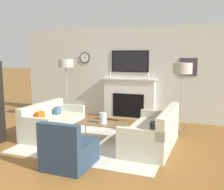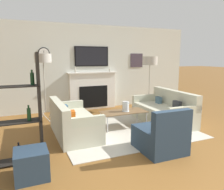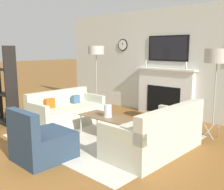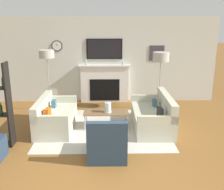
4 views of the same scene
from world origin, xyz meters
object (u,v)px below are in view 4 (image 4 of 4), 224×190
object	(u,v)px
armchair	(107,144)
coffee_table	(106,113)
couch_left	(55,118)
floor_lamp_right	(161,57)
couch_right	(154,117)
floor_lamp_left	(47,55)
hurricane_candle	(108,108)

from	to	relation	value
armchair	coffee_table	size ratio (longest dim) A/B	0.76
couch_left	floor_lamp_right	size ratio (longest dim) A/B	0.96
couch_right	floor_lamp_right	world-z (taller)	floor_lamp_right
floor_lamp_left	couch_right	bearing A→B (deg)	-25.79
coffee_table	floor_lamp_right	xyz separation A→B (m)	(1.56, 1.32, 1.17)
couch_right	armchair	distance (m)	1.83
floor_lamp_left	floor_lamp_right	xyz separation A→B (m)	(3.20, 0.00, -0.08)
couch_left	hurricane_candle	distance (m)	1.31
couch_right	floor_lamp_right	bearing A→B (deg)	73.79
floor_lamp_right	coffee_table	bearing A→B (deg)	-139.65
couch_left	coffee_table	world-z (taller)	couch_left
couch_right	hurricane_candle	xyz separation A→B (m)	(-1.11, 0.02, 0.23)
coffee_table	hurricane_candle	distance (m)	0.14
couch_left	floor_lamp_right	xyz separation A→B (m)	(2.80, 1.36, 1.27)
floor_lamp_right	hurricane_candle	bearing A→B (deg)	-138.44
couch_left	coffee_table	xyz separation A→B (m)	(1.24, 0.03, 0.10)
armchair	floor_lamp_left	xyz separation A→B (m)	(-1.67, 2.79, 1.36)
couch_right	coffee_table	size ratio (longest dim) A/B	1.63
couch_left	coffee_table	distance (m)	1.25
armchair	floor_lamp_right	xyz separation A→B (m)	(1.53, 2.79, 1.28)
hurricane_candle	couch_right	bearing A→B (deg)	-1.00
hurricane_candle	floor_lamp_right	bearing A→B (deg)	41.56
couch_right	armchair	xyz separation A→B (m)	(-1.14, -1.43, -0.02)
armchair	hurricane_candle	xyz separation A→B (m)	(0.02, 1.45, 0.24)
coffee_table	hurricane_candle	world-z (taller)	hurricane_candle
armchair	hurricane_candle	bearing A→B (deg)	89.07
couch_left	floor_lamp_left	size ratio (longest dim) A/B	0.92
floor_lamp_left	floor_lamp_right	size ratio (longest dim) A/B	1.04
floor_lamp_left	coffee_table	bearing A→B (deg)	-38.76
coffee_table	floor_lamp_right	distance (m)	2.35
floor_lamp_left	armchair	bearing A→B (deg)	-59.10
couch_right	armchair	bearing A→B (deg)	-128.41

